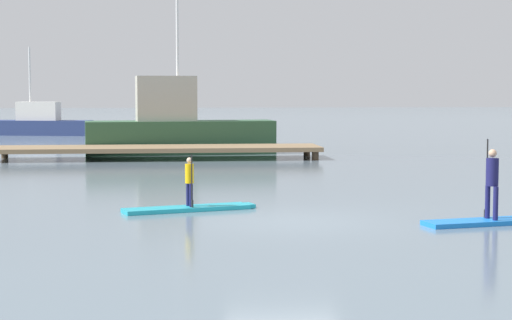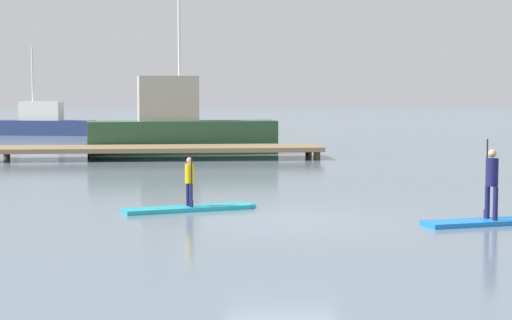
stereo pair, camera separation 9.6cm
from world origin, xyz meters
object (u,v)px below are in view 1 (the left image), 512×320
object	(u,v)px
paddleboard_far	(505,221)
fishing_boat_green_midground	(40,123)
paddler_adult	(492,179)
paddleboard_near	(190,208)
fishing_boat_white_large	(177,128)
paddler_child_solo	(190,179)

from	to	relation	value
paddleboard_far	fishing_boat_green_midground	xyz separation A→B (m)	(-15.18, 38.12, 0.69)
paddler_adult	fishing_boat_green_midground	xyz separation A→B (m)	(-14.84, 38.18, -0.21)
paddler_adult	fishing_boat_green_midground	distance (m)	40.96
paddleboard_near	paddleboard_far	xyz separation A→B (m)	(6.69, -2.65, 0.00)
paddleboard_near	fishing_boat_white_large	world-z (taller)	fishing_boat_white_large
paddler_child_solo	paddleboard_far	size ratio (longest dim) A/B	0.33
paddleboard_far	fishing_boat_green_midground	distance (m)	41.03
paddler_adult	fishing_boat_white_large	size ratio (longest dim) A/B	0.20
paddler_child_solo	fishing_boat_white_large	xyz separation A→B (m)	(-0.10, 18.42, 0.40)
fishing_boat_white_large	fishing_boat_green_midground	size ratio (longest dim) A/B	1.29
paddler_child_solo	fishing_boat_green_midground	world-z (taller)	fishing_boat_green_midground
paddler_child_solo	paddleboard_near	bearing A→B (deg)	112.71
paddler_child_solo	paddler_adult	world-z (taller)	paddler_adult
paddler_child_solo	fishing_boat_green_midground	xyz separation A→B (m)	(-8.49, 35.47, -0.01)
paddler_adult	fishing_boat_green_midground	world-z (taller)	fishing_boat_green_midground
paddler_child_solo	paddleboard_far	bearing A→B (deg)	-21.57
paddleboard_near	fishing_boat_green_midground	bearing A→B (deg)	103.46
paddleboard_near	paddler_adult	size ratio (longest dim) A/B	1.88
paddleboard_near	fishing_boat_white_large	bearing A→B (deg)	90.31
paddler_adult	fishing_boat_green_midground	bearing A→B (deg)	111.25
paddler_adult	paddleboard_far	bearing A→B (deg)	10.22
paddler_child_solo	paddler_adult	bearing A→B (deg)	-23.06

